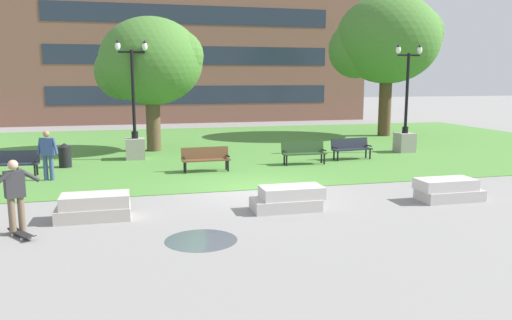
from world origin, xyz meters
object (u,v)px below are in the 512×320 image
at_px(concrete_block_left, 288,199).
at_px(park_bench_far_left, 351,147).
at_px(park_bench_near_right, 304,151).
at_px(lamp_post_right, 135,136).
at_px(park_bench_near_left, 206,158).
at_px(park_bench_far_right, 13,162).
at_px(person_skateboarder, 15,192).
at_px(concrete_block_right, 448,190).
at_px(person_bystander_near_lawn, 48,152).
at_px(concrete_block_center, 94,207).
at_px(skateboard, 22,234).
at_px(trash_bin, 65,155).
at_px(lamp_post_center, 405,131).

xyz_separation_m(concrete_block_left, park_bench_far_left, (5.16, 7.30, 0.23)).
bearing_deg(park_bench_near_right, lamp_post_right, 155.83).
bearing_deg(park_bench_near_left, park_bench_far_right, 173.72).
height_order(concrete_block_left, person_skateboarder, person_skateboarder).
relative_size(concrete_block_right, lamp_post_right, 0.37).
bearing_deg(park_bench_far_left, person_bystander_near_lawn, -172.21).
height_order(concrete_block_center, skateboard, concrete_block_center).
relative_size(park_bench_near_right, person_bystander_near_lawn, 1.06).
xyz_separation_m(concrete_block_left, skateboard, (-6.46, -0.79, -0.22)).
height_order(concrete_block_right, lamp_post_right, lamp_post_right).
bearing_deg(park_bench_near_right, park_bench_near_left, -171.47).
relative_size(skateboard, park_bench_far_left, 0.51).
bearing_deg(concrete_block_left, trash_bin, 128.75).
bearing_deg(trash_bin, person_skateboarder, -89.92).
xyz_separation_m(park_bench_far_left, person_bystander_near_lawn, (-11.98, -1.64, 0.44)).
height_order(concrete_block_left, park_bench_near_left, park_bench_near_left).
xyz_separation_m(park_bench_near_left, lamp_post_center, (9.90, 2.68, 0.50)).
bearing_deg(lamp_post_center, park_bench_near_right, -160.39).
height_order(concrete_block_right, park_bench_far_right, park_bench_far_right).
bearing_deg(park_bench_far_right, park_bench_near_left, -6.28).
height_order(concrete_block_left, lamp_post_right, lamp_post_right).
relative_size(park_bench_near_right, lamp_post_center, 0.36).
relative_size(park_bench_far_right, person_bystander_near_lawn, 1.07).
height_order(person_skateboarder, skateboard, person_skateboarder).
bearing_deg(park_bench_far_left, park_bench_far_right, -177.71).
relative_size(concrete_block_left, person_bystander_near_lawn, 1.11).
height_order(concrete_block_center, trash_bin, trash_bin).
height_order(concrete_block_left, skateboard, concrete_block_left).
bearing_deg(trash_bin, concrete_block_center, -78.44).
height_order(skateboard, person_bystander_near_lawn, person_bystander_near_lawn).
bearing_deg(park_bench_far_left, park_bench_near_left, -168.81).
relative_size(concrete_block_center, concrete_block_right, 0.96).
bearing_deg(park_bench_near_left, lamp_post_right, 125.23).
bearing_deg(concrete_block_center, park_bench_near_left, 57.39).
height_order(skateboard, park_bench_far_left, park_bench_far_left).
bearing_deg(concrete_block_center, lamp_post_center, 31.72).
bearing_deg(concrete_block_right, person_skateboarder, -177.80).
distance_m(lamp_post_right, person_bystander_near_lawn, 4.92).
relative_size(concrete_block_center, person_skateboarder, 1.05).
bearing_deg(skateboard, park_bench_far_left, 34.88).
bearing_deg(person_skateboarder, park_bench_near_left, 51.41).
relative_size(concrete_block_right, trash_bin, 1.95).
bearing_deg(park_bench_far_right, lamp_post_right, 33.47).
relative_size(park_bench_far_left, trash_bin, 1.93).
xyz_separation_m(concrete_block_right, person_bystander_near_lawn, (-11.60, 5.77, 0.68)).
xyz_separation_m(park_bench_near_left, lamp_post_right, (-2.54, 3.60, 0.50)).
xyz_separation_m(concrete_block_center, trash_bin, (-1.61, 7.88, 0.20)).
relative_size(person_skateboarder, lamp_post_right, 0.34).
distance_m(concrete_block_right, park_bench_near_left, 8.67).
distance_m(concrete_block_left, park_bench_near_right, 7.19).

